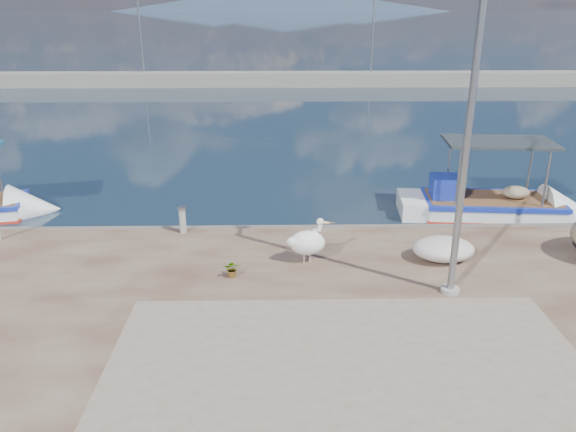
# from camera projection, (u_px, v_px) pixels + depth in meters

# --- Properties ---
(ground) EXTENTS (1400.00, 1400.00, 0.00)m
(ground) POSITION_uv_depth(u_px,v_px,m) (291.00, 331.00, 12.46)
(ground) COLOR #162635
(ground) RESTS_ON ground
(quay_patch) EXTENTS (9.00, 7.00, 0.01)m
(quay_patch) POSITION_uv_depth(u_px,v_px,m) (354.00, 401.00, 9.50)
(quay_patch) COLOR gray
(quay_patch) RESTS_ON quay
(breakwater) EXTENTS (120.00, 2.20, 7.50)m
(breakwater) POSITION_uv_depth(u_px,v_px,m) (280.00, 79.00, 49.67)
(breakwater) COLOR gray
(breakwater) RESTS_ON ground
(mountains) EXTENTS (370.00, 280.00, 22.00)m
(mountains) POSITION_uv_depth(u_px,v_px,m) (281.00, 2.00, 617.16)
(mountains) COLOR #28384C
(mountains) RESTS_ON ground
(boat_right) EXTENTS (6.49, 2.63, 3.04)m
(boat_right) POSITION_uv_depth(u_px,v_px,m) (489.00, 208.00, 19.26)
(boat_right) COLOR white
(boat_right) RESTS_ON ground
(pelican) EXTENTS (1.26, 0.70, 1.21)m
(pelican) POSITION_uv_depth(u_px,v_px,m) (308.00, 242.00, 14.44)
(pelican) COLOR tan
(pelican) RESTS_ON quay
(lamp_post) EXTENTS (0.44, 0.96, 7.00)m
(lamp_post) POSITION_uv_depth(u_px,v_px,m) (465.00, 154.00, 11.99)
(lamp_post) COLOR gray
(lamp_post) RESTS_ON quay
(bollard_near) EXTENTS (0.26, 0.26, 0.79)m
(bollard_near) POSITION_uv_depth(u_px,v_px,m) (182.00, 219.00, 16.38)
(bollard_near) COLOR gray
(bollard_near) RESTS_ON quay
(potted_plant) EXTENTS (0.40, 0.34, 0.43)m
(potted_plant) POSITION_uv_depth(u_px,v_px,m) (233.00, 269.00, 13.77)
(potted_plant) COLOR #33722D
(potted_plant) RESTS_ON quay
(net_pile_d) EXTENTS (1.61, 1.21, 0.60)m
(net_pile_d) POSITION_uv_depth(u_px,v_px,m) (443.00, 249.00, 14.69)
(net_pile_d) COLOR silver
(net_pile_d) RESTS_ON quay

